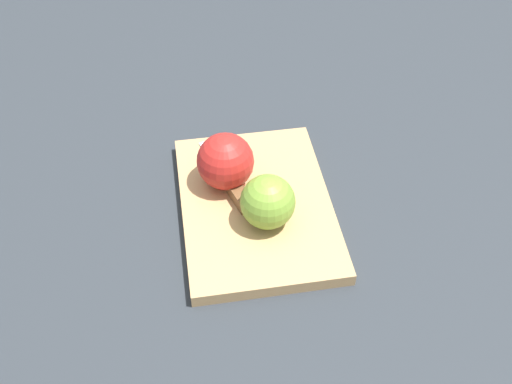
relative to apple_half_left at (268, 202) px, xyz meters
name	(u,v)px	position (x,y,z in m)	size (l,w,h in m)	color
ground_plane	(256,211)	(0.04, 0.02, -0.06)	(4.00, 4.00, 0.00)	#282D33
cutting_board	(256,206)	(0.04, 0.02, -0.05)	(0.35, 0.27, 0.02)	tan
apple_half_left	(268,202)	(0.00, 0.00, 0.00)	(0.08, 0.08, 0.08)	olive
apple_half_right	(225,161)	(0.08, 0.06, 0.00)	(0.09, 0.09, 0.09)	red
knife	(235,190)	(0.05, 0.05, -0.03)	(0.16, 0.09, 0.02)	silver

